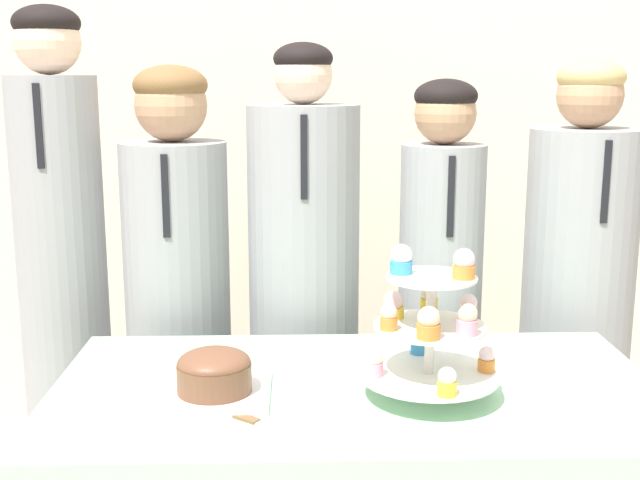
% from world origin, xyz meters
% --- Properties ---
extents(wall_back, '(9.00, 0.06, 2.70)m').
position_xyz_m(wall_back, '(0.00, 1.80, 1.35)').
color(wall_back, beige).
rests_on(wall_back, ground_plane).
extents(round_cake, '(0.23, 0.23, 0.10)m').
position_xyz_m(round_cake, '(-0.30, 0.30, 0.82)').
color(round_cake, white).
rests_on(round_cake, table).
extents(cake_knife, '(0.22, 0.17, 0.01)m').
position_xyz_m(cake_knife, '(-0.20, 0.16, 0.77)').
color(cake_knife, silver).
rests_on(cake_knife, table).
extents(cupcake_stand, '(0.29, 0.29, 0.32)m').
position_xyz_m(cupcake_stand, '(0.14, 0.28, 0.92)').
color(cupcake_stand, silver).
rests_on(cupcake_stand, table).
extents(student_0, '(0.25, 0.25, 1.62)m').
position_xyz_m(student_0, '(-0.80, 0.95, 0.79)').
color(student_0, '#939399').
rests_on(student_0, ground_plane).
extents(student_1, '(0.30, 0.30, 1.46)m').
position_xyz_m(student_1, '(-0.47, 0.95, 0.70)').
color(student_1, '#939399').
rests_on(student_1, ground_plane).
extents(student_2, '(0.32, 0.32, 1.52)m').
position_xyz_m(student_2, '(-0.11, 0.95, 0.71)').
color(student_2, '#939399').
rests_on(student_2, ground_plane).
extents(student_3, '(0.24, 0.25, 1.42)m').
position_xyz_m(student_3, '(0.29, 0.95, 0.69)').
color(student_3, '#939399').
rests_on(student_3, ground_plane).
extents(student_4, '(0.32, 0.32, 1.48)m').
position_xyz_m(student_4, '(0.69, 0.95, 0.69)').
color(student_4, '#939399').
rests_on(student_4, ground_plane).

